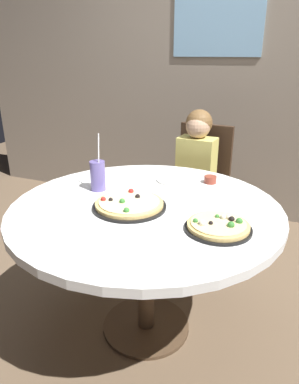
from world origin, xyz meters
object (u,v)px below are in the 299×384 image
at_px(pizza_cheese, 218,226).
at_px(soda_cup, 98,176).
at_px(pizza_veggie, 129,204).
at_px(chair_wooden, 200,182).
at_px(sauce_bowl, 210,180).
at_px(dining_table, 146,221).
at_px(diner_child, 191,195).
at_px(plate_small, 172,180).

xyz_separation_m(pizza_cheese, soda_cup, (-0.70, 0.21, 0.06)).
bearing_deg(pizza_veggie, pizza_cheese, -7.92).
height_order(chair_wooden, sauce_bowl, chair_wooden).
distance_m(chair_wooden, soda_cup, 1.03).
bearing_deg(dining_table, pizza_cheese, -17.22).
relative_size(dining_table, diner_child, 1.21).
relative_size(chair_wooden, plate_small, 5.28).
height_order(diner_child, pizza_veggie, diner_child).
height_order(diner_child, sauce_bowl, diner_child).
height_order(diner_child, soda_cup, diner_child).
xyz_separation_m(sauce_bowl, plate_small, (-0.21, -0.05, -0.02)).
relative_size(pizza_veggie, soda_cup, 1.16).
distance_m(chair_wooden, pizza_cheese, 1.22).
height_order(dining_table, pizza_cheese, pizza_cheese).
distance_m(chair_wooden, plate_small, 0.68).
relative_size(pizza_cheese, sauce_bowl, 4.03).
bearing_deg(pizza_cheese, plate_small, 127.20).
bearing_deg(diner_child, chair_wooden, 85.92).
distance_m(dining_table, sauce_bowl, 0.49).
height_order(soda_cup, plate_small, soda_cup).
bearing_deg(soda_cup, pizza_veggie, -29.83).
bearing_deg(dining_table, soda_cup, 164.19).
height_order(pizza_veggie, sauce_bowl, pizza_veggie).
bearing_deg(pizza_veggie, plate_small, 81.24).
distance_m(dining_table, pizza_cheese, 0.41).
xyz_separation_m(chair_wooden, diner_child, (-0.01, -0.18, -0.05)).
xyz_separation_m(diner_child, sauce_bowl, (0.22, -0.41, 0.29)).
bearing_deg(pizza_veggie, dining_table, 43.48).
bearing_deg(sauce_bowl, pizza_veggie, -119.39).
bearing_deg(plate_small, pizza_veggie, -98.76).
xyz_separation_m(dining_table, sauce_bowl, (0.21, 0.43, 0.11)).
bearing_deg(chair_wooden, sauce_bowl, -70.68).
height_order(diner_child, plate_small, diner_child).
relative_size(dining_table, pizza_veggie, 3.71).
distance_m(pizza_cheese, soda_cup, 0.73).
height_order(chair_wooden, pizza_cheese, chair_wooden).
distance_m(diner_child, sauce_bowl, 0.55).
bearing_deg(dining_table, chair_wooden, 89.60).
distance_m(pizza_veggie, plate_small, 0.44).
bearing_deg(pizza_veggie, sauce_bowl, 60.61).
height_order(chair_wooden, pizza_veggie, chair_wooden).
bearing_deg(pizza_cheese, chair_wooden, 108.20).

